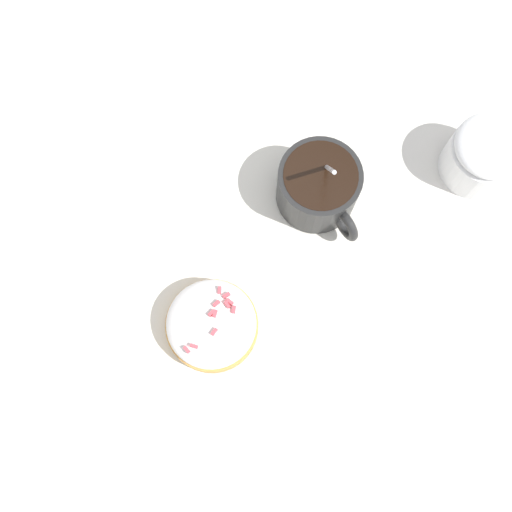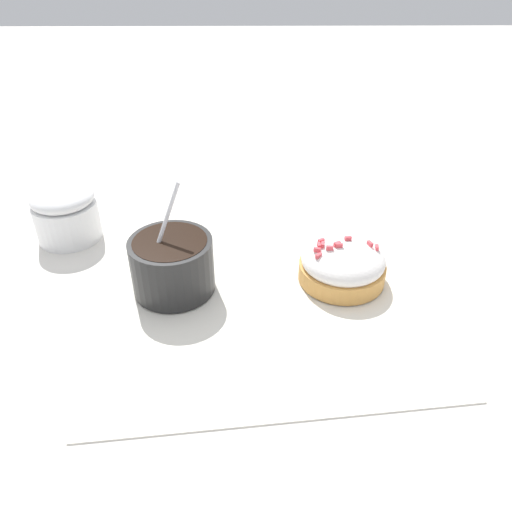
% 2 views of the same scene
% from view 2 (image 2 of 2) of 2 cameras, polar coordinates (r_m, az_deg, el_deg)
% --- Properties ---
extents(ground_plane, '(3.00, 3.00, 0.00)m').
position_cam_2_polar(ground_plane, '(0.52, 0.30, -3.81)').
color(ground_plane, silver).
extents(paper_napkin, '(0.36, 0.37, 0.00)m').
position_cam_2_polar(paper_napkin, '(0.52, 0.31, -3.68)').
color(paper_napkin, white).
rests_on(paper_napkin, ground_plane).
extents(coffee_cup, '(0.08, 0.10, 0.11)m').
position_cam_2_polar(coffee_cup, '(0.51, -9.46, -0.51)').
color(coffee_cup, black).
rests_on(coffee_cup, paper_napkin).
extents(frosted_pastry, '(0.09, 0.09, 0.05)m').
position_cam_2_polar(frosted_pastry, '(0.52, 9.86, -0.87)').
color(frosted_pastry, '#D19347').
rests_on(frosted_pastry, paper_napkin).
extents(sugar_bowl, '(0.07, 0.07, 0.07)m').
position_cam_2_polar(sugar_bowl, '(0.62, -20.93, 4.66)').
color(sugar_bowl, white).
rests_on(sugar_bowl, ground_plane).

